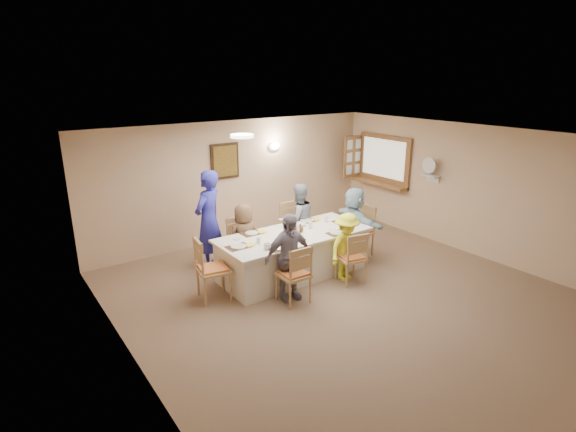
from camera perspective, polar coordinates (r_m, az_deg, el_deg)
ground at (r=7.25m, az=7.86°, el=-10.43°), size 7.00×7.00×0.00m
room_walls at (r=6.67m, az=8.40°, el=1.14°), size 7.00×7.00×7.00m
wall_picture at (r=9.22m, az=-8.02°, el=6.92°), size 0.62×0.05×0.72m
wall_sconce at (r=9.77m, az=-1.70°, el=8.87°), size 0.26×0.09×0.18m
ceiling_light at (r=7.07m, az=-5.85°, el=10.08°), size 0.36×0.36×0.05m
serving_hatch at (r=10.55m, az=12.12°, el=6.93°), size 0.06×1.50×1.15m
hatch_sill at (r=10.57m, az=11.49°, el=4.08°), size 0.30×1.50×0.05m
shutter_door at (r=10.89m, az=8.23°, el=7.47°), size 0.55×0.04×1.00m
fan_shelf at (r=9.67m, az=17.63°, el=4.93°), size 0.22×0.36×0.03m
desk_fan at (r=9.61m, az=17.60°, el=5.79°), size 0.30×0.30×0.28m
dining_table at (r=7.87m, az=0.77°, el=-4.83°), size 2.69×1.14×0.76m
chair_back_left at (r=8.17m, az=-5.96°, el=-3.50°), size 0.48×0.48×0.91m
chair_back_right at (r=8.76m, az=0.85°, el=-1.59°), size 0.50×0.50×1.01m
chair_front_left at (r=6.92m, az=0.67°, el=-7.27°), size 0.46×0.46×0.95m
chair_front_right at (r=7.63m, az=8.00°, el=-5.12°), size 0.52×0.52×0.92m
chair_left_end at (r=7.09m, az=-9.46°, el=-6.57°), size 0.56×0.56×1.02m
chair_right_end at (r=8.78m, az=8.97°, el=-1.86°), size 0.48×0.48×0.98m
diner_back_left at (r=8.01m, az=-5.57°, el=-2.69°), size 0.62×0.41×1.23m
diner_back_right at (r=8.60m, az=1.33°, el=-0.49°), size 0.83×0.72×1.42m
diner_front_left at (r=6.92m, az=0.09°, el=-5.26°), size 0.86×0.45×1.39m
diner_front_right at (r=7.66m, az=7.43°, el=-3.93°), size 0.94×0.75×1.18m
diner_right_end at (r=8.63m, az=8.41°, el=-0.82°), size 1.36×0.70×1.37m
caregiver at (r=8.12m, az=-10.04°, el=-0.48°), size 1.04×1.01×1.80m
placemat_fl at (r=7.09m, az=-1.14°, el=-4.10°), size 0.35×0.26×0.01m
plate_fl at (r=7.08m, az=-1.14°, el=-4.03°), size 0.25×0.25×0.02m
napkin_fl at (r=7.14m, az=0.29°, el=-3.86°), size 0.13×0.13×0.01m
placemat_fr at (r=7.78m, az=6.18°, el=-2.18°), size 0.33×0.25×0.01m
plate_fr at (r=7.78m, az=6.19°, el=-2.11°), size 0.24×0.24×0.01m
napkin_fr at (r=7.86m, az=7.41°, el=-1.97°), size 0.13×0.13×0.01m
placemat_bl at (r=7.75m, az=-4.64°, el=-2.22°), size 0.35×0.26×0.01m
plate_bl at (r=7.75m, az=-4.64°, el=-2.15°), size 0.22×0.22×0.01m
napkin_bl at (r=7.80m, az=-3.32°, el=-2.01°), size 0.14×0.14×0.01m
placemat_br at (r=8.39m, az=2.40°, el=-0.61°), size 0.36×0.27×0.01m
plate_br at (r=8.39m, az=2.40°, el=-0.55°), size 0.25×0.25×0.02m
napkin_br at (r=8.46m, az=3.57°, el=-0.43°), size 0.15×0.15×0.01m
placemat_le at (r=7.18m, az=-6.34°, el=-3.92°), size 0.37×0.27×0.01m
plate_le at (r=7.18m, az=-6.34°, el=-3.85°), size 0.25×0.25×0.02m
napkin_le at (r=7.22m, az=-4.90°, el=-3.70°), size 0.13×0.13×0.01m
placemat_re at (r=8.41m, az=6.96°, el=-0.69°), size 0.36×0.27×0.01m
plate_re at (r=8.40m, az=6.96°, el=-0.63°), size 0.26×0.26×0.02m
napkin_re at (r=8.49m, az=8.08°, el=-0.51°), size 0.15×0.15×0.01m
teacup_a at (r=7.04m, az=-2.64°, el=-3.88°), size 0.12×0.12×0.10m
teacup_b at (r=8.34m, az=0.77°, el=-0.45°), size 0.12×0.12×0.08m
bowl_a at (r=7.39m, az=0.22°, el=-2.97°), size 0.39×0.39×0.06m
bowl_b at (r=8.10m, az=1.64°, el=-1.08°), size 0.27×0.27×0.06m
condiment_ketchup at (r=7.66m, az=0.26°, el=-1.56°), size 0.10×0.10×0.22m
condiment_brown at (r=7.76m, az=0.69°, el=-1.33°), size 0.15×0.16×0.21m
condiment_malt at (r=7.78m, az=1.56°, el=-1.54°), size 0.18×0.18×0.15m
drinking_glass at (r=7.67m, az=-0.34°, el=-1.96°), size 0.07×0.07×0.10m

